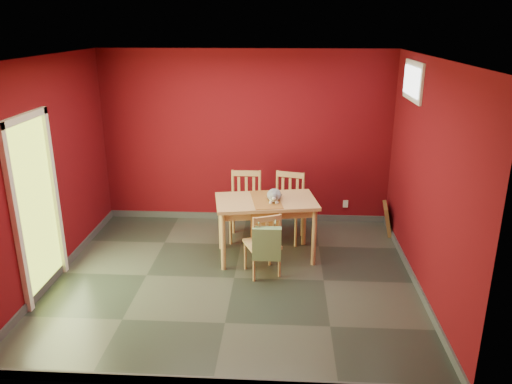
# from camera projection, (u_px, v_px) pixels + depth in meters

# --- Properties ---
(ground) EXTENTS (4.50, 4.50, 0.00)m
(ground) POSITION_uv_depth(u_px,v_px,m) (234.00, 278.00, 6.30)
(ground) COLOR #2D342D
(ground) RESTS_ON ground
(room_shell) EXTENTS (4.50, 4.50, 4.50)m
(room_shell) POSITION_uv_depth(u_px,v_px,m) (234.00, 274.00, 6.29)
(room_shell) COLOR #5A090F
(room_shell) RESTS_ON ground
(doorway) EXTENTS (0.06, 1.01, 2.13)m
(doorway) POSITION_uv_depth(u_px,v_px,m) (35.00, 202.00, 5.68)
(doorway) COLOR #B7D838
(doorway) RESTS_ON ground
(window) EXTENTS (0.05, 0.90, 0.50)m
(window) POSITION_uv_depth(u_px,v_px,m) (413.00, 81.00, 6.36)
(window) COLOR white
(window) RESTS_ON room_shell
(outlet_plate) EXTENTS (0.08, 0.02, 0.12)m
(outlet_plate) POSITION_uv_depth(u_px,v_px,m) (345.00, 204.00, 7.99)
(outlet_plate) COLOR silver
(outlet_plate) RESTS_ON room_shell
(dining_table) EXTENTS (1.43, 0.98, 0.83)m
(dining_table) POSITION_uv_depth(u_px,v_px,m) (266.00, 207.00, 6.66)
(dining_table) COLOR tan
(dining_table) RESTS_ON ground
(table_runner) EXTENTS (0.48, 0.80, 0.38)m
(table_runner) POSITION_uv_depth(u_px,v_px,m) (266.00, 207.00, 6.52)
(table_runner) COLOR #935926
(table_runner) RESTS_ON dining_table
(chair_far_left) EXTENTS (0.47, 0.47, 1.00)m
(chair_far_left) POSITION_uv_depth(u_px,v_px,m) (246.00, 205.00, 7.33)
(chair_far_left) COLOR tan
(chair_far_left) RESTS_ON ground
(chair_far_right) EXTENTS (0.57, 0.57, 0.99)m
(chair_far_right) POSITION_uv_depth(u_px,v_px,m) (287.00, 206.00, 7.31)
(chair_far_right) COLOR tan
(chair_far_right) RESTS_ON ground
(chair_near) EXTENTS (0.52, 0.52, 0.85)m
(chair_near) POSITION_uv_depth(u_px,v_px,m) (263.00, 243.00, 6.26)
(chair_near) COLOR tan
(chair_near) RESTS_ON ground
(tote_bag) EXTENTS (0.35, 0.20, 0.49)m
(tote_bag) POSITION_uv_depth(u_px,v_px,m) (267.00, 244.00, 6.04)
(tote_bag) COLOR #6F9660
(tote_bag) RESTS_ON chair_near
(cat) EXTENTS (0.23, 0.41, 0.20)m
(cat) POSITION_uv_depth(u_px,v_px,m) (274.00, 193.00, 6.58)
(cat) COLOR slate
(cat) RESTS_ON table_runner
(picture_frame) EXTENTS (0.20, 0.46, 0.45)m
(picture_frame) POSITION_uv_depth(u_px,v_px,m) (387.00, 219.00, 7.60)
(picture_frame) COLOR brown
(picture_frame) RESTS_ON ground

